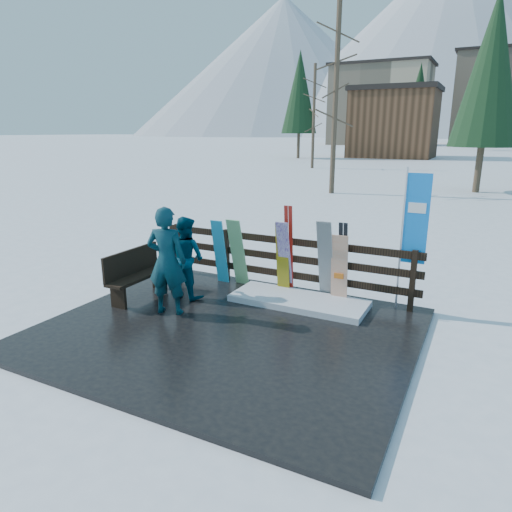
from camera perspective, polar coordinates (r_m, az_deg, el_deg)
The scene contains 19 objects.
ground at distance 7.78m, azimuth -3.61°, elevation -9.57°, with size 700.00×700.00×0.00m, color white.
deck at distance 7.76m, azimuth -3.61°, elevation -9.30°, with size 6.00×5.00×0.08m, color black.
fence at distance 9.36m, azimuth 3.15°, elevation -0.37°, with size 5.60×0.10×1.15m.
snow_patch at distance 8.79m, azimuth 5.35°, elevation -5.60°, with size 2.58×1.00×0.12m, color white.
bench at distance 9.25m, azimuth -14.75°, elevation -2.00°, with size 0.41×1.50×0.97m.
snowboard_0 at distance 9.76m, azimuth -4.53°, elevation 0.52°, with size 0.27×0.03×1.42m, color #1E9DCF.
snowboard_1 at distance 9.54m, azimuth -2.29°, elevation 0.40°, with size 0.31×0.03×1.52m, color silver.
snowboard_2 at distance 9.10m, azimuth 3.34°, elevation -0.37°, with size 0.26×0.03×1.47m, color yellow.
snowboard_3 at distance 9.08m, azimuth 3.59°, elevation -0.25°, with size 0.25×0.03×1.55m, color white.
snowboard_4 at distance 8.78m, azimuth 8.68°, elevation -0.64°, with size 0.29×0.03×1.65m, color black.
snowboard_5 at distance 8.73m, azimuth 10.37°, elevation -1.67°, with size 0.32×0.03×1.35m, color silver.
ski_pair_a at distance 9.08m, azimuth 4.12°, elevation 0.72°, with size 0.17×0.18×1.81m.
ski_pair_b at distance 8.75m, azimuth 10.81°, elevation -0.85°, with size 0.17×0.25×1.58m.
rental_flag at distance 8.53m, azimuth 18.99°, elevation 3.78°, with size 0.45×0.04×2.60m.
person_front at distance 8.21m, azimuth -11.09°, elevation -0.62°, with size 0.71×0.47×1.95m, color #0E4F4E.
person_back at distance 9.02m, azimuth -8.74°, elevation -0.15°, with size 0.79×0.61×1.62m, color #033C53.
resort_buildings at distance 121.66m, azimuth 26.96°, elevation 16.86°, with size 73.00×87.60×22.60m.
trees at distance 50.78m, azimuth 28.46°, elevation 16.80°, with size 42.29×68.60×14.19m.
mountains at distance 338.04m, azimuth 26.33°, elevation 21.87°, with size 520.00×260.00×120.00m.
Camera 1 is at (3.62, -6.05, 3.27)m, focal length 32.00 mm.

